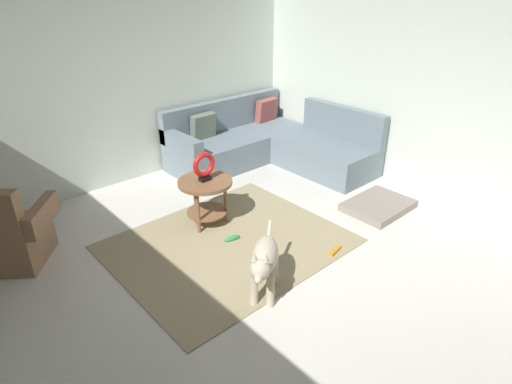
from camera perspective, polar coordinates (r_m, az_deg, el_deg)
name	(u,v)px	position (r m, az deg, el deg)	size (l,w,h in m)	color
ground_plane	(263,285)	(4.04, 0.96, -12.48)	(6.00, 6.00, 0.10)	silver
wall_back	(104,83)	(5.76, -19.84, 13.68)	(6.00, 0.12, 2.70)	silver
wall_right	(444,87)	(5.69, 23.98, 12.83)	(0.12, 6.00, 2.70)	silver
area_rug	(229,243)	(4.51, -3.71, -6.92)	(2.30, 1.90, 0.01)	tan
sectional_couch	(269,145)	(6.36, 1.74, 6.35)	(2.20, 2.25, 0.88)	slate
armchair	(6,235)	(4.69, -30.59, -5.05)	(1.00, 0.97, 0.88)	#936B4C
side_table	(206,191)	(4.70, -6.80, 0.19)	(0.60, 0.60, 0.54)	brown
torus_sculpture	(204,166)	(4.57, -7.00, 3.49)	(0.28, 0.08, 0.33)	black
dog_bed_mat	(378,206)	(5.35, 16.14, -1.77)	(0.80, 0.60, 0.09)	gray
dog	(264,261)	(3.61, 1.10, -9.25)	(0.69, 0.58, 0.63)	beige
dog_toy_rope	(335,251)	(4.43, 10.58, -7.79)	(0.05, 0.05, 0.20)	orange
dog_toy_bone	(232,238)	(4.54, -3.26, -6.25)	(0.18, 0.06, 0.06)	green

